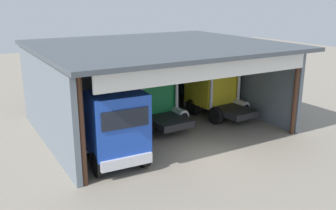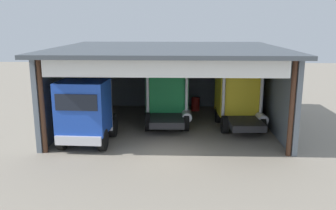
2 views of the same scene
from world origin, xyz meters
TOP-DOWN VIEW (x-y plane):
  - ground_plane at (0.00, 0.00)m, footprint 80.00×80.00m
  - workshop_shed at (0.00, 5.79)m, footprint 12.63×11.26m
  - truck_blue_right_bay at (-4.04, 1.25)m, footprint 2.54×4.59m
  - truck_green_left_bay at (-0.09, 5.25)m, footprint 2.76×4.37m
  - truck_yellow_yard_outside at (4.14, 5.07)m, footprint 2.73×4.73m
  - oil_drum at (1.75, 8.79)m, footprint 0.58×0.58m
  - tool_cart at (-0.99, 9.01)m, footprint 0.90×0.60m

SIDE VIEW (x-z plane):
  - ground_plane at x=0.00m, z-range 0.00..0.00m
  - oil_drum at x=1.75m, z-range 0.00..0.92m
  - tool_cart at x=-0.99m, z-range 0.00..1.00m
  - truck_blue_right_bay at x=-4.04m, z-range 0.05..3.40m
  - truck_green_left_bay at x=-0.09m, z-range 0.06..3.66m
  - truck_yellow_yard_outside at x=4.14m, z-range 0.08..3.75m
  - workshop_shed at x=0.00m, z-range 0.96..5.69m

